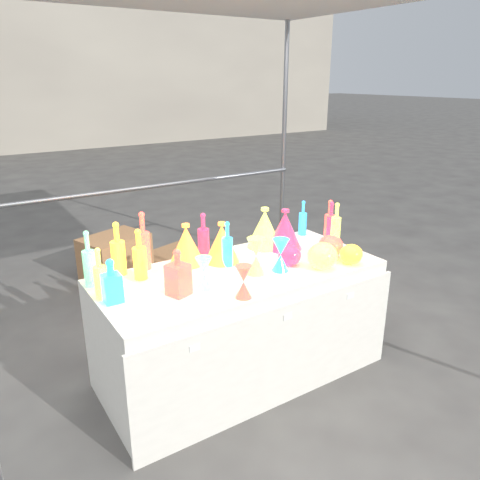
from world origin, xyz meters
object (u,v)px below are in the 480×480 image
hourglass_0 (244,282)px  lampshade_0 (186,244)px  cardboard_box_closed (115,257)px  display_table (241,323)px  bottle_0 (118,248)px  globe_0 (351,255)px

hourglass_0 → lampshade_0: lampshade_0 is taller
lampshade_0 → cardboard_box_closed: bearing=90.8°
hourglass_0 → lampshade_0: size_ratio=0.70×
display_table → bottle_0: size_ratio=5.48×
globe_0 → cardboard_box_closed: bearing=110.0°
cardboard_box_closed → hourglass_0: size_ratio=3.18×
cardboard_box_closed → hourglass_0: 2.41m
cardboard_box_closed → bottle_0: 1.84m
display_table → hourglass_0: 0.60m
hourglass_0 → display_table: bearing=59.3°
cardboard_box_closed → globe_0: globe_0 is taller
bottle_0 → globe_0: bearing=-26.5°
bottle_0 → lampshade_0: bottle_0 is taller
cardboard_box_closed → lampshade_0: lampshade_0 is taller
display_table → bottle_0: 0.92m
bottle_0 → globe_0: size_ratio=2.31×
hourglass_0 → globe_0: (0.85, 0.03, -0.04)m
display_table → globe_0: bearing=-24.1°
globe_0 → lampshade_0: lampshade_0 is taller
display_table → hourglass_0: bearing=-120.7°
display_table → globe_0: (0.66, -0.30, 0.43)m
display_table → lampshade_0: 0.63m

